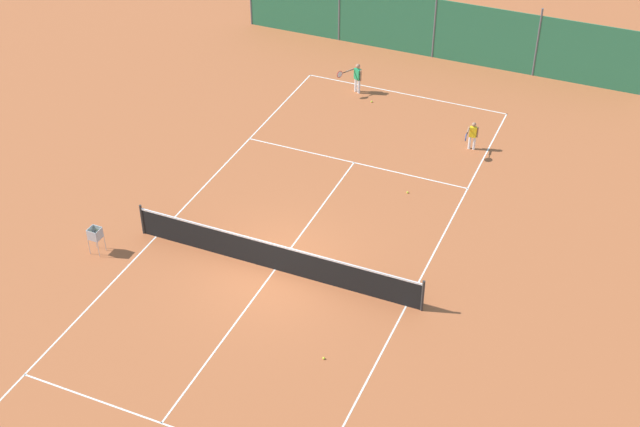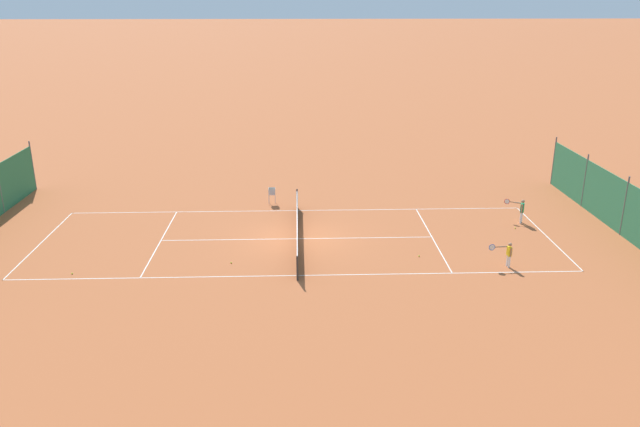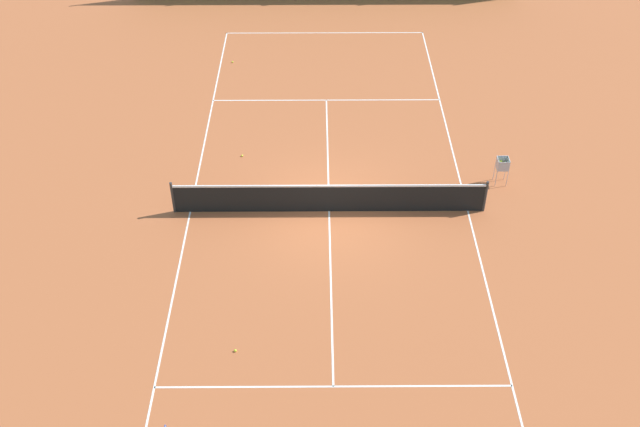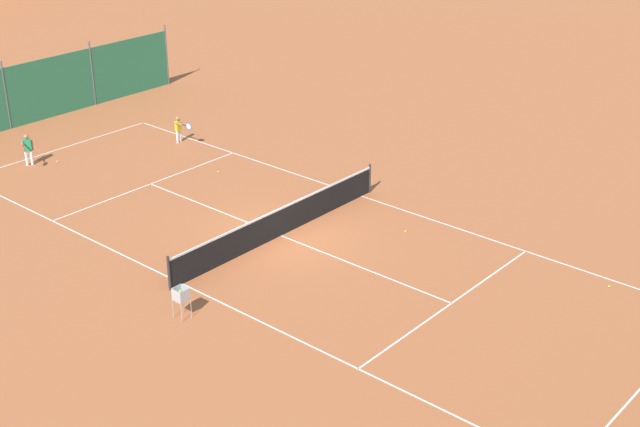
{
  "view_description": "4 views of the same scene",
  "coord_description": "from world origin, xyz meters",
  "px_view_note": "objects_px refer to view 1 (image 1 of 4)",
  "views": [
    {
      "loc": [
        9.29,
        -18.24,
        16.82
      ],
      "look_at": [
        0.68,
        1.78,
        1.06
      ],
      "focal_mm": 50.0,
      "sensor_mm": 36.0,
      "label": 1
    },
    {
      "loc": [
        27.39,
        0.09,
        10.83
      ],
      "look_at": [
        -1.38,
        1.12,
        0.77
      ],
      "focal_mm": 35.0,
      "sensor_mm": 36.0,
      "label": 2
    },
    {
      "loc": [
        0.37,
        17.17,
        13.86
      ],
      "look_at": [
        0.27,
        0.96,
        0.69
      ],
      "focal_mm": 42.0,
      "sensor_mm": 36.0,
      "label": 3
    },
    {
      "loc": [
        -18.29,
        -17.43,
        12.48
      ],
      "look_at": [
        0.16,
        -1.5,
        1.17
      ],
      "focal_mm": 50.0,
      "sensor_mm": 36.0,
      "label": 4
    }
  ],
  "objects_px": {
    "tennis_net": "(275,256)",
    "player_near_service": "(472,134)",
    "tennis_ball_by_net_right": "(372,102)",
    "player_far_baseline": "(357,76)",
    "tennis_ball_far_corner": "(324,358)",
    "ball_hopper": "(95,235)",
    "tennis_ball_near_corner": "(408,192)"
  },
  "relations": [
    {
      "from": "player_near_service",
      "to": "tennis_ball_by_net_right",
      "type": "distance_m",
      "value": 4.91
    },
    {
      "from": "tennis_net",
      "to": "player_near_service",
      "type": "xyz_separation_m",
      "value": [
        3.52,
        8.85,
        0.14
      ]
    },
    {
      "from": "player_far_baseline",
      "to": "tennis_ball_by_net_right",
      "type": "height_order",
      "value": "player_far_baseline"
    },
    {
      "from": "tennis_ball_near_corner",
      "to": "tennis_ball_by_net_right",
      "type": "xyz_separation_m",
      "value": [
        -3.29,
        5.39,
        0.0
      ]
    },
    {
      "from": "player_near_service",
      "to": "ball_hopper",
      "type": "relative_size",
      "value": 1.22
    },
    {
      "from": "player_near_service",
      "to": "tennis_ball_near_corner",
      "type": "xyz_separation_m",
      "value": [
        -1.2,
        -3.5,
        -0.61
      ]
    },
    {
      "from": "tennis_net",
      "to": "tennis_ball_near_corner",
      "type": "xyz_separation_m",
      "value": [
        2.33,
        5.35,
        -0.47
      ]
    },
    {
      "from": "tennis_net",
      "to": "tennis_ball_by_net_right",
      "type": "xyz_separation_m",
      "value": [
        -0.97,
        10.73,
        -0.47
      ]
    },
    {
      "from": "tennis_ball_by_net_right",
      "to": "tennis_net",
      "type": "bearing_deg",
      "value": -84.86
    },
    {
      "from": "tennis_ball_by_net_right",
      "to": "player_near_service",
      "type": "bearing_deg",
      "value": -22.75
    },
    {
      "from": "player_far_baseline",
      "to": "ball_hopper",
      "type": "bearing_deg",
      "value": -105.37
    },
    {
      "from": "player_near_service",
      "to": "tennis_ball_far_corner",
      "type": "height_order",
      "value": "player_near_service"
    },
    {
      "from": "tennis_net",
      "to": "tennis_ball_near_corner",
      "type": "relative_size",
      "value": 139.09
    },
    {
      "from": "tennis_net",
      "to": "ball_hopper",
      "type": "bearing_deg",
      "value": -165.32
    },
    {
      "from": "player_far_baseline",
      "to": "tennis_ball_near_corner",
      "type": "distance_m",
      "value": 7.25
    },
    {
      "from": "player_near_service",
      "to": "tennis_ball_by_net_right",
      "type": "relative_size",
      "value": 16.45
    },
    {
      "from": "tennis_ball_far_corner",
      "to": "player_far_baseline",
      "type": "bearing_deg",
      "value": 108.07
    },
    {
      "from": "tennis_ball_by_net_right",
      "to": "player_far_baseline",
      "type": "bearing_deg",
      "value": 148.72
    },
    {
      "from": "ball_hopper",
      "to": "player_far_baseline",
      "type": "bearing_deg",
      "value": 74.63
    },
    {
      "from": "player_near_service",
      "to": "ball_hopper",
      "type": "distance_m",
      "value": 13.51
    },
    {
      "from": "tennis_ball_far_corner",
      "to": "tennis_ball_by_net_right",
      "type": "bearing_deg",
      "value": 105.42
    },
    {
      "from": "player_far_baseline",
      "to": "tennis_ball_by_net_right",
      "type": "xyz_separation_m",
      "value": [
        0.85,
        -0.52,
        -0.68
      ]
    },
    {
      "from": "tennis_ball_near_corner",
      "to": "ball_hopper",
      "type": "xyz_separation_m",
      "value": [
        -7.62,
        -6.73,
        0.62
      ]
    },
    {
      "from": "tennis_net",
      "to": "player_near_service",
      "type": "bearing_deg",
      "value": 68.29
    },
    {
      "from": "tennis_net",
      "to": "player_far_baseline",
      "type": "height_order",
      "value": "player_far_baseline"
    },
    {
      "from": "tennis_net",
      "to": "ball_hopper",
      "type": "xyz_separation_m",
      "value": [
        -5.29,
        -1.39,
        0.16
      ]
    },
    {
      "from": "player_near_service",
      "to": "ball_hopper",
      "type": "height_order",
      "value": "player_near_service"
    },
    {
      "from": "player_far_baseline",
      "to": "ball_hopper",
      "type": "relative_size",
      "value": 1.38
    },
    {
      "from": "tennis_ball_near_corner",
      "to": "tennis_net",
      "type": "bearing_deg",
      "value": -113.54
    },
    {
      "from": "tennis_ball_far_corner",
      "to": "tennis_ball_near_corner",
      "type": "xyz_separation_m",
      "value": [
        -0.45,
        8.19,
        0.0
      ]
    },
    {
      "from": "player_far_baseline",
      "to": "tennis_ball_by_net_right",
      "type": "bearing_deg",
      "value": -31.28
    },
    {
      "from": "tennis_ball_by_net_right",
      "to": "tennis_ball_far_corner",
      "type": "bearing_deg",
      "value": -74.58
    }
  ]
}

